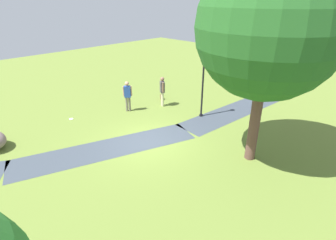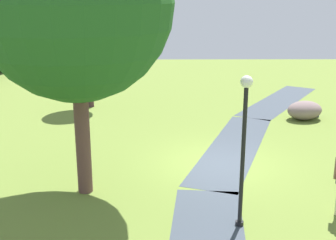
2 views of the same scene
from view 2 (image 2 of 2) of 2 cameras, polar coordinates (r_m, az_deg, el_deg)
The scene contains 9 objects.
ground_plane at distance 14.54m, azimuth 6.44°, elevation -5.74°, with size 48.00×48.00×0.00m, color olive.
footpath_segment_mid at distance 16.26m, azimuth 8.70°, elevation -3.41°, with size 8.12×4.34×0.01m.
footpath_segment_far at distance 23.70m, azimuth 14.40°, elevation 2.48°, with size 7.68×5.75×0.01m.
large_shade_tree at distance 11.59m, azimuth -12.07°, elevation 14.68°, with size 5.05×5.05×7.70m.
young_tree_near_path at distance 21.47m, azimuth -10.49°, elevation 10.34°, with size 2.19×2.19×4.47m.
lamp_post at distance 10.11m, azimuth 9.90°, elevation -2.15°, with size 0.28×0.28×3.68m.
lawn_boulder at distance 20.37m, azimuth 17.45°, elevation 1.23°, with size 1.75×1.97×0.82m.
backpack_by_boulder at distance 21.08m, azimuth 18.76°, elevation 0.98°, with size 0.26×0.28×0.40m.
delivery_van at distance 35.41m, azimuth -21.09°, elevation 8.38°, with size 5.14×2.52×2.30m.
Camera 2 is at (-13.39, 1.74, 5.39)m, focal length 46.58 mm.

